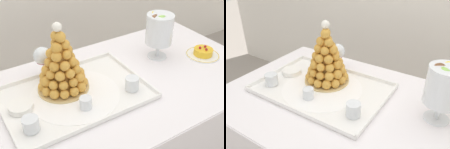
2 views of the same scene
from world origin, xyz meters
TOP-DOWN VIEW (x-y plane):
  - buffet_table at (0.00, 0.00)m, footprint 1.39×0.81m
  - serving_tray at (-0.24, 0.02)m, footprint 0.63×0.44m
  - croquembouche at (-0.26, 0.09)m, footprint 0.23×0.23m
  - dessert_cup_left at (-0.48, -0.09)m, footprint 0.06×0.06m
  - dessert_cup_mid_left at (-0.24, -0.09)m, footprint 0.05×0.05m
  - dessert_cup_centre at (-0.01, -0.08)m, footprint 0.06×0.06m
  - creme_brulee_ramekin at (-0.47, 0.05)m, footprint 0.10×0.10m
  - macaron_goblet at (0.29, 0.09)m, footprint 0.14×0.14m
  - wine_glass at (-0.29, 0.24)m, footprint 0.08×0.08m

SIDE VIEW (x-z plane):
  - buffet_table at x=0.00m, z-range 0.26..1.00m
  - serving_tray at x=-0.24m, z-range 0.73..0.76m
  - creme_brulee_ramekin at x=-0.47m, z-range 0.75..0.77m
  - dessert_cup_mid_left at x=-0.24m, z-range 0.75..0.80m
  - dessert_cup_left at x=-0.48m, z-range 0.75..0.80m
  - dessert_cup_centre at x=-0.01m, z-range 0.75..0.81m
  - wine_glass at x=-0.29m, z-range 0.77..0.93m
  - croquembouche at x=-0.26m, z-range 0.71..1.03m
  - macaron_goblet at x=0.29m, z-range 0.77..1.02m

